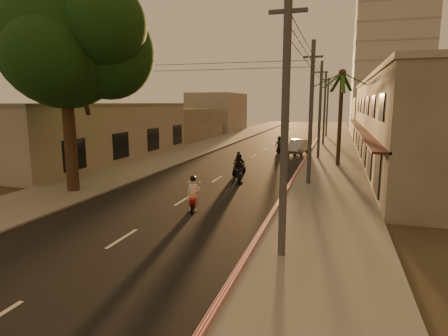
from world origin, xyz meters
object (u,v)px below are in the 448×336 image
(parked_car, at_px, (298,147))
(palm_tree, at_px, (342,79))
(broadleaf_tree, at_px, (71,44))
(scooter_mid_b, at_px, (239,165))
(scooter_red, at_px, (193,195))
(scooter_far_a, at_px, (279,145))
(scooter_mid_a, at_px, (239,170))

(parked_car, bearing_deg, palm_tree, -53.43)
(broadleaf_tree, xyz_separation_m, scooter_mid_b, (7.72, 7.62, -7.67))
(scooter_red, height_order, scooter_far_a, scooter_far_a)
(scooter_mid_b, distance_m, parked_car, 13.83)
(scooter_red, distance_m, scooter_mid_a, 6.92)
(scooter_mid_b, bearing_deg, broadleaf_tree, -119.44)
(scooter_far_a, relative_size, parked_car, 0.39)
(broadleaf_tree, relative_size, scooter_red, 6.83)
(palm_tree, distance_m, scooter_mid_b, 11.25)
(broadleaf_tree, xyz_separation_m, scooter_mid_a, (8.39, 5.14, -7.57))
(scooter_red, relative_size, scooter_mid_a, 0.89)
(scooter_red, xyz_separation_m, scooter_mid_a, (0.52, 6.90, 0.12))
(scooter_mid_a, bearing_deg, scooter_far_a, 74.71)
(scooter_red, relative_size, scooter_mid_b, 1.00)
(parked_car, bearing_deg, scooter_far_a, -169.66)
(palm_tree, xyz_separation_m, scooter_mid_b, (-6.89, -6.23, -6.34))
(scooter_far_a, bearing_deg, scooter_mid_a, -102.15)
(scooter_red, xyz_separation_m, scooter_far_a, (0.76, 22.82, 0.02))
(parked_car, bearing_deg, broadleaf_tree, -108.97)
(broadleaf_tree, bearing_deg, scooter_far_a, 67.72)
(scooter_far_a, bearing_deg, palm_tree, -61.60)
(scooter_mid_a, bearing_deg, palm_tree, 40.04)
(scooter_red, distance_m, scooter_far_a, 22.83)
(scooter_mid_a, xyz_separation_m, parked_car, (2.17, 16.01, -0.18))
(scooter_mid_b, xyz_separation_m, parked_car, (2.85, 13.53, -0.08))
(palm_tree, bearing_deg, scooter_mid_a, -125.52)
(broadleaf_tree, bearing_deg, scooter_mid_b, 44.65)
(scooter_mid_a, distance_m, parked_car, 16.16)
(scooter_mid_b, bearing_deg, palm_tree, 58.02)
(scooter_red, xyz_separation_m, scooter_mid_b, (-0.15, 9.39, 0.02))
(scooter_red, xyz_separation_m, parked_car, (2.70, 22.92, -0.06))
(scooter_mid_a, height_order, scooter_mid_b, scooter_mid_a)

